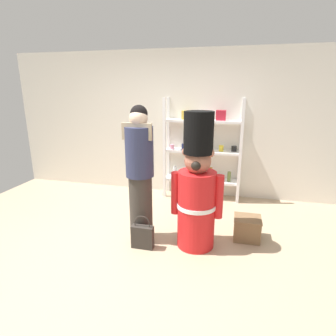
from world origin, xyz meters
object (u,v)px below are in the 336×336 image
at_px(merchandise_shelf, 202,149).
at_px(teddy_bear_guard, 197,191).
at_px(shopping_bag, 143,236).
at_px(display_crate, 247,228).
at_px(person_shopper, 140,173).

xyz_separation_m(merchandise_shelf, teddy_bear_guard, (0.14, -1.68, -0.17)).
xyz_separation_m(shopping_bag, display_crate, (1.27, 0.54, -0.01)).
height_order(merchandise_shelf, display_crate, merchandise_shelf).
relative_size(shopping_bag, display_crate, 1.25).
relative_size(person_shopper, display_crate, 5.01).
height_order(teddy_bear_guard, person_shopper, person_shopper).
bearing_deg(display_crate, teddy_bear_guard, -153.73).
bearing_deg(person_shopper, display_crate, 13.60).
relative_size(merchandise_shelf, display_crate, 5.13).
height_order(person_shopper, display_crate, person_shopper).
height_order(teddy_bear_guard, display_crate, teddy_bear_guard).
xyz_separation_m(merchandise_shelf, person_shopper, (-0.58, -1.69, 0.00)).
height_order(shopping_bag, display_crate, shopping_bag).
bearing_deg(teddy_bear_guard, merchandise_shelf, 94.74).
distance_m(merchandise_shelf, shopping_bag, 2.10).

